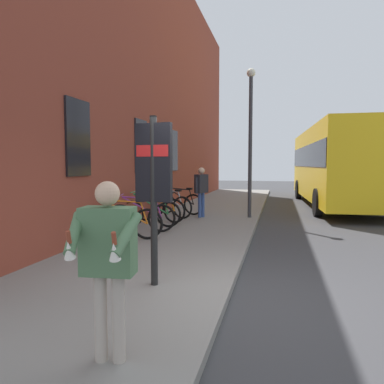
{
  "coord_description": "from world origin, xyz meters",
  "views": [
    {
      "loc": [
        -4.76,
        -0.63,
        1.84
      ],
      "look_at": [
        3.31,
        1.34,
        1.2
      ],
      "focal_mm": 33.47,
      "sensor_mm": 36.0,
      "label": 1
    }
  ],
  "objects": [
    {
      "name": "station_facade",
      "position": [
        8.99,
        3.8,
        4.9
      ],
      "size": [
        22.0,
        0.65,
        9.81
      ],
      "color": "brown",
      "rests_on": "ground"
    },
    {
      "name": "sidewalk_pavement",
      "position": [
        8.0,
        1.75,
        0.06
      ],
      "size": [
        24.0,
        3.5,
        0.12
      ],
      "primitive_type": "cube",
      "color": "gray",
      "rests_on": "ground"
    },
    {
      "name": "city_bus",
      "position": [
        11.93,
        -3.0,
        1.92
      ],
      "size": [
        10.61,
        3.04,
        3.35
      ],
      "color": "yellow",
      "rests_on": "ground"
    },
    {
      "name": "bicycle_leaning_wall",
      "position": [
        3.68,
        2.76,
        0.51
      ],
      "size": [
        0.63,
        1.72,
        0.97
      ],
      "color": "black",
      "rests_on": "sidewalk_pavement"
    },
    {
      "name": "pedestrian_by_facade",
      "position": [
        6.59,
        1.83,
        1.11
      ],
      "size": [
        0.57,
        0.41,
        1.63
      ],
      "color": "#334C8C",
      "rests_on": "sidewalk_pavement"
    },
    {
      "name": "bicycle_mid_rack",
      "position": [
        2.78,
        2.8,
        0.51
      ],
      "size": [
        0.57,
        1.74,
        0.97
      ],
      "color": "black",
      "rests_on": "sidewalk_pavement"
    },
    {
      "name": "transit_info_sign",
      "position": [
        -0.01,
        1.09,
        1.72
      ],
      "size": [
        0.16,
        0.56,
        2.4
      ],
      "color": "black",
      "rests_on": "sidewalk_pavement"
    },
    {
      "name": "bicycle_nearest_sign",
      "position": [
        6.26,
        2.84,
        0.51
      ],
      "size": [
        0.64,
        1.72,
        0.97
      ],
      "color": "black",
      "rests_on": "sidewalk_pavement"
    },
    {
      "name": "tourist_with_hotdogs",
      "position": [
        -2.02,
        0.78,
        1.1
      ],
      "size": [
        0.58,
        0.61,
        1.58
      ],
      "color": "#B2A599",
      "rests_on": "sidewalk_pavement"
    },
    {
      "name": "bicycle_beside_lamp",
      "position": [
        5.36,
        2.86,
        0.51
      ],
      "size": [
        0.52,
        1.75,
        0.97
      ],
      "color": "black",
      "rests_on": "sidewalk_pavement"
    },
    {
      "name": "bicycle_under_window",
      "position": [
        4.52,
        2.84,
        0.51
      ],
      "size": [
        0.48,
        1.77,
        0.97
      ],
      "color": "black",
      "rests_on": "sidewalk_pavement"
    },
    {
      "name": "street_lamp",
      "position": [
        6.95,
        0.3,
        2.97
      ],
      "size": [
        0.28,
        0.28,
        4.77
      ],
      "color": "#333338",
      "rests_on": "sidewalk_pavement"
    },
    {
      "name": "bicycle_end_of_row",
      "position": [
        7.11,
        2.71,
        0.51
      ],
      "size": [
        0.48,
        1.76,
        0.97
      ],
      "color": "black",
      "rests_on": "sidewalk_pavement"
    },
    {
      "name": "ground",
      "position": [
        6.0,
        -1.0,
        0.0
      ],
      "size": [
        60.0,
        60.0,
        0.0
      ],
      "primitive_type": "plane",
      "color": "#38383A"
    }
  ]
}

